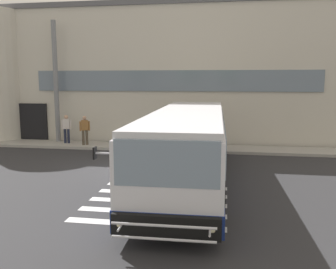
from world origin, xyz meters
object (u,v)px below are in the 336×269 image
entry_support_column (56,82)px  passenger_by_doorway (85,129)px  passenger_near_column (67,127)px  safety_bollard_yellow (216,146)px  bus_main_foreground (188,147)px

entry_support_column → passenger_by_doorway: (2.09, -0.93, -2.65)m
passenger_near_column → passenger_by_doorway: bearing=-18.2°
passenger_by_doorway → safety_bollard_yellow: size_ratio=1.86×
safety_bollard_yellow → bus_main_foreground: bearing=-99.6°
entry_support_column → safety_bollard_yellow: bearing=-10.6°
passenger_near_column → safety_bollard_yellow: bearing=-8.4°
passenger_by_doorway → safety_bollard_yellow: passenger_by_doorway is taller
entry_support_column → safety_bollard_yellow: entry_support_column is taller
passenger_near_column → safety_bollard_yellow: size_ratio=1.86×
passenger_near_column → safety_bollard_yellow: (8.78, -1.29, -0.66)m
passenger_by_doorway → safety_bollard_yellow: (7.48, -0.87, -0.63)m
safety_bollard_yellow → entry_support_column: bearing=169.4°
bus_main_foreground → passenger_by_doorway: bearing=136.8°
passenger_by_doorway → safety_bollard_yellow: bearing=-6.6°
bus_main_foreground → safety_bollard_yellow: 5.47m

